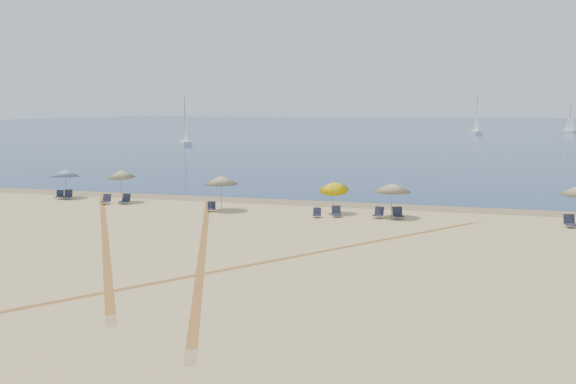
# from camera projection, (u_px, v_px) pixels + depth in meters

# --- Properties ---
(ground) EXTENTS (160.00, 160.00, 0.00)m
(ground) POSITION_uv_depth(u_px,v_px,m) (129.00, 313.00, 19.59)
(ground) COLOR tan
(ground) RESTS_ON ground
(ocean) EXTENTS (500.00, 500.00, 0.00)m
(ocean) POSITION_uv_depth(u_px,v_px,m) (424.00, 125.00, 234.53)
(ocean) COLOR #0C2151
(ocean) RESTS_ON ground
(wet_sand) EXTENTS (500.00, 500.00, 0.00)m
(wet_sand) POSITION_uv_depth(u_px,v_px,m) (303.00, 202.00, 42.52)
(wet_sand) COLOR olive
(wet_sand) RESTS_ON ground
(umbrella_0) EXTENTS (2.13, 2.15, 2.25)m
(umbrella_0) POSITION_uv_depth(u_px,v_px,m) (65.00, 173.00, 44.30)
(umbrella_0) COLOR gray
(umbrella_0) RESTS_ON ground
(umbrella_1) EXTENTS (1.93, 1.97, 2.44)m
(umbrella_1) POSITION_uv_depth(u_px,v_px,m) (121.00, 174.00, 42.21)
(umbrella_1) COLOR gray
(umbrella_1) RESTS_ON ground
(umbrella_2) EXTENTS (2.28, 2.28, 2.38)m
(umbrella_2) POSITION_uv_depth(u_px,v_px,m) (221.00, 180.00, 38.84)
(umbrella_2) COLOR gray
(umbrella_2) RESTS_ON ground
(umbrella_3) EXTENTS (1.88, 1.96, 2.34)m
(umbrella_3) POSITION_uv_depth(u_px,v_px,m) (334.00, 186.00, 37.66)
(umbrella_3) COLOR gray
(umbrella_3) RESTS_ON ground
(umbrella_4) EXTENTS (2.32, 2.32, 2.22)m
(umbrella_4) POSITION_uv_depth(u_px,v_px,m) (392.00, 187.00, 36.39)
(umbrella_4) COLOR gray
(umbrella_4) RESTS_ON ground
(chair_0) EXTENTS (0.71, 0.76, 0.64)m
(chair_0) POSITION_uv_depth(u_px,v_px,m) (60.00, 195.00, 44.18)
(chair_0) COLOR black
(chair_0) RESTS_ON ground
(chair_1) EXTENTS (0.79, 0.84, 0.69)m
(chair_1) POSITION_uv_depth(u_px,v_px,m) (68.00, 195.00, 44.09)
(chair_1) COLOR black
(chair_1) RESTS_ON ground
(chair_2) EXTENTS (0.67, 0.76, 0.70)m
(chair_2) POSITION_uv_depth(u_px,v_px,m) (106.00, 200.00, 41.78)
(chair_2) COLOR black
(chair_2) RESTS_ON ground
(chair_3) EXTENTS (0.63, 0.73, 0.73)m
(chair_3) POSITION_uv_depth(u_px,v_px,m) (125.00, 199.00, 41.79)
(chair_3) COLOR black
(chair_3) RESTS_ON ground
(chair_4) EXTENTS (0.71, 0.76, 0.64)m
(chair_4) POSITION_uv_depth(u_px,v_px,m) (211.00, 207.00, 38.81)
(chair_4) COLOR black
(chair_4) RESTS_ON ground
(chair_5) EXTENTS (0.58, 0.65, 0.60)m
(chair_5) POSITION_uv_depth(u_px,v_px,m) (317.00, 213.00, 36.63)
(chair_5) COLOR black
(chair_5) RESTS_ON ground
(chair_6) EXTENTS (0.75, 0.81, 0.69)m
(chair_6) POSITION_uv_depth(u_px,v_px,m) (337.00, 212.00, 36.81)
(chair_6) COLOR black
(chair_6) RESTS_ON ground
(chair_7) EXTENTS (0.68, 0.76, 0.69)m
(chair_7) POSITION_uv_depth(u_px,v_px,m) (379.00, 213.00, 36.45)
(chair_7) COLOR black
(chair_7) RESTS_ON ground
(chair_8) EXTENTS (0.81, 0.87, 0.73)m
(chair_8) POSITION_uv_depth(u_px,v_px,m) (398.00, 214.00, 36.14)
(chair_8) COLOR black
(chair_8) RESTS_ON ground
(chair_9) EXTENTS (0.70, 0.79, 0.73)m
(chair_9) POSITION_uv_depth(u_px,v_px,m) (570.00, 222.00, 33.58)
(chair_9) COLOR black
(chair_9) RESTS_ON ground
(sailboat_0) EXTENTS (3.44, 5.26, 7.74)m
(sailboat_0) POSITION_uv_depth(u_px,v_px,m) (570.00, 124.00, 167.61)
(sailboat_0) COLOR white
(sailboat_0) RESTS_ON ocean
(sailboat_1) EXTENTS (2.96, 6.99, 10.11)m
(sailboat_1) POSITION_uv_depth(u_px,v_px,m) (476.00, 122.00, 157.01)
(sailboat_1) COLOR white
(sailboat_1) RESTS_ON ocean
(sailboat_2) EXTENTS (4.61, 5.80, 8.91)m
(sailboat_2) POSITION_uv_depth(u_px,v_px,m) (185.00, 130.00, 110.63)
(sailboat_2) COLOR white
(sailboat_2) RESTS_ON ocean
(tire_tracks) EXTENTS (50.74, 42.30, 0.00)m
(tire_tracks) POSITION_uv_depth(u_px,v_px,m) (194.00, 244.00, 29.55)
(tire_tracks) COLOR tan
(tire_tracks) RESTS_ON ground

